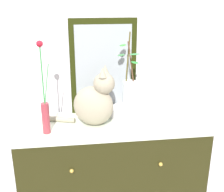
{
  "coord_description": "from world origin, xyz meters",
  "views": [
    {
      "loc": [
        -0.22,
        -1.67,
        1.64
      ],
      "look_at": [
        0.0,
        0.0,
        1.03
      ],
      "focal_mm": 46.52,
      "sensor_mm": 36.0,
      "label": 1
    }
  ],
  "objects": [
    {
      "name": "bowl_porcelain",
      "position": [
        0.12,
        0.07,
        0.89
      ],
      "size": [
        0.23,
        0.23,
        0.07
      ],
      "primitive_type": "cylinder",
      "color": "silver",
      "rests_on": "sideboard"
    },
    {
      "name": "vase_slim_green",
      "position": [
        -0.4,
        -0.09,
        1.0
      ],
      "size": [
        0.06,
        0.05,
        0.54
      ],
      "color": "maroon",
      "rests_on": "sideboard"
    },
    {
      "name": "vase_glass_clear",
      "position": [
        0.12,
        0.07,
        1.03
      ],
      "size": [
        0.14,
        0.17,
        0.49
      ],
      "color": "silver",
      "rests_on": "bowl_porcelain"
    },
    {
      "name": "cat_sitting",
      "position": [
        -0.11,
        -0.02,
        1.0
      ],
      "size": [
        0.45,
        0.23,
        0.38
      ],
      "color": "gray",
      "rests_on": "sideboard"
    },
    {
      "name": "mirror_leaning",
      "position": [
        -0.03,
        0.2,
        1.17
      ],
      "size": [
        0.44,
        0.03,
        0.63
      ],
      "color": "black",
      "rests_on": "sideboard"
    },
    {
      "name": "sideboard",
      "position": [
        0.0,
        -0.0,
        0.43
      ],
      "size": [
        1.2,
        0.46,
        0.85
      ],
      "color": "black",
      "rests_on": "ground_plane"
    },
    {
      "name": "wall_back",
      "position": [
        0.0,
        0.29,
        1.3
      ],
      "size": [
        4.4,
        0.08,
        2.6
      ],
      "primitive_type": "cube",
      "color": "silver",
      "rests_on": "ground_plane"
    }
  ]
}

